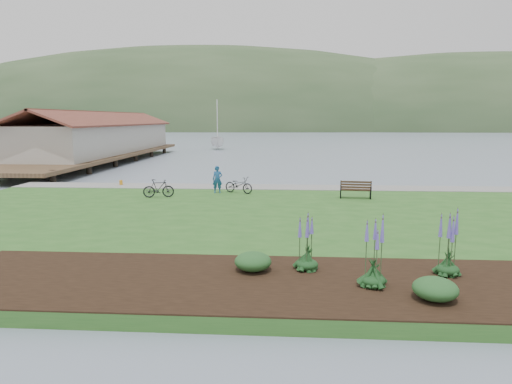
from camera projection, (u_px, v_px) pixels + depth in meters
The scene contains 17 objects.
ground at pixel (284, 217), 21.57m from camera, with size 600.00×600.00×0.00m, color slate.
lawn at pixel (284, 223), 19.57m from camera, with size 34.00×20.00×0.40m, color #295C20.
shoreline_path at pixel (285, 187), 28.31m from camera, with size 34.00×2.20×0.03m, color gray.
garden_bed at pixel (399, 285), 11.66m from camera, with size 24.00×4.40×0.04m, color black.
far_hillside at pixel (335, 130), 187.75m from camera, with size 580.00×80.00×38.00m, color #334D2B, non-canonical shape.
pier_pavilion at pixel (102, 137), 49.57m from camera, with size 8.00×36.00×5.40m.
park_bench at pixel (356, 189), 24.30m from camera, with size 1.68×0.83×1.00m.
person at pixel (217, 177), 26.07m from camera, with size 0.66×0.46×1.83m, color #1C4E83.
bicycle_a at pixel (239, 185), 26.08m from camera, with size 1.81×0.63×0.95m, color black.
bicycle_b at pixel (159, 188), 24.63m from camera, with size 1.65×0.48×0.99m, color black.
sailboat at pixel (218, 149), 69.61m from camera, with size 9.04×9.21×23.84m, color silver.
pannier at pixel (121, 183), 29.27m from camera, with size 0.19×0.30×0.32m, color orange.
echium_0 at pixel (374, 256), 11.37m from camera, with size 0.62×0.62×1.95m.
echium_1 at pixel (449, 245), 12.19m from camera, with size 0.62×0.62×1.97m.
echium_4 at pixel (307, 244), 12.64m from camera, with size 0.62×0.62×1.84m.
shrub_0 at pixel (253, 261), 12.65m from camera, with size 1.03×1.03×0.51m, color #1E4C21.
shrub_1 at pixel (435, 289), 10.60m from camera, with size 1.04×1.04×0.52m, color #1E4C21.
Camera 1 is at (0.07, -21.15, 4.61)m, focal length 32.00 mm.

